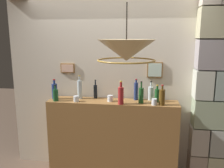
# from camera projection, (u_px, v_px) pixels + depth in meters

# --- Properties ---
(panelled_rear_partition) EXTENTS (3.15, 0.15, 2.81)m
(panelled_rear_partition) POSITION_uv_depth(u_px,v_px,m) (115.00, 73.00, 3.37)
(panelled_rear_partition) COLOR beige
(panelled_rear_partition) RESTS_ON ground
(stone_pillar) EXTENTS (0.46, 0.31, 2.73)m
(stone_pillar) POSITION_uv_depth(u_px,v_px,m) (211.00, 83.00, 3.08)
(stone_pillar) COLOR #A79889
(stone_pillar) RESTS_ON ground
(bar_shelf_unit) EXTENTS (1.79, 0.35, 1.12)m
(bar_shelf_unit) POSITION_uv_depth(u_px,v_px,m) (112.00, 139.00, 3.31)
(bar_shelf_unit) COLOR olive
(bar_shelf_unit) RESTS_ON ground
(liquor_bottle_vermouth) EXTENTS (0.07, 0.07, 0.23)m
(liquor_bottle_vermouth) POSITION_uv_depth(u_px,v_px,m) (157.00, 95.00, 3.16)
(liquor_bottle_vermouth) COLOR #184C20
(liquor_bottle_vermouth) RESTS_ON bar_shelf_unit
(liquor_bottle_amaro) EXTENTS (0.05, 0.05, 0.27)m
(liquor_bottle_amaro) POSITION_uv_depth(u_px,v_px,m) (95.00, 91.00, 3.34)
(liquor_bottle_amaro) COLOR black
(liquor_bottle_amaro) RESTS_ON bar_shelf_unit
(liquor_bottle_rye) EXTENTS (0.06, 0.06, 0.30)m
(liquor_bottle_rye) POSITION_uv_depth(u_px,v_px,m) (136.00, 91.00, 3.24)
(liquor_bottle_rye) COLOR navy
(liquor_bottle_rye) RESTS_ON bar_shelf_unit
(liquor_bottle_sherry) EXTENTS (0.08, 0.08, 0.27)m
(liquor_bottle_sherry) POSITION_uv_depth(u_px,v_px,m) (162.00, 97.00, 2.99)
(liquor_bottle_sherry) COLOR #583B14
(liquor_bottle_sherry) RESTS_ON bar_shelf_unit
(liquor_bottle_tequila) EXTENTS (0.07, 0.07, 0.23)m
(liquor_bottle_tequila) POSITION_uv_depth(u_px,v_px,m) (56.00, 95.00, 3.20)
(liquor_bottle_tequila) COLOR #194924
(liquor_bottle_tequila) RESTS_ON bar_shelf_unit
(liquor_bottle_port) EXTENTS (0.08, 0.08, 0.27)m
(liquor_bottle_port) POSITION_uv_depth(u_px,v_px,m) (151.00, 93.00, 3.24)
(liquor_bottle_port) COLOR silver
(liquor_bottle_port) RESTS_ON bar_shelf_unit
(liquor_bottle_scotch) EXTENTS (0.07, 0.07, 0.30)m
(liquor_bottle_scotch) POSITION_uv_depth(u_px,v_px,m) (141.00, 95.00, 3.08)
(liquor_bottle_scotch) COLOR #1B4B20
(liquor_bottle_scotch) RESTS_ON bar_shelf_unit
(liquor_bottle_gin) EXTENTS (0.07, 0.07, 0.34)m
(liquor_bottle_gin) POSITION_uv_depth(u_px,v_px,m) (80.00, 89.00, 3.30)
(liquor_bottle_gin) COLOR #AFC2C8
(liquor_bottle_gin) RESTS_ON bar_shelf_unit
(liquor_bottle_brandy) EXTENTS (0.07, 0.07, 0.31)m
(liquor_bottle_brandy) POSITION_uv_depth(u_px,v_px,m) (121.00, 95.00, 3.03)
(liquor_bottle_brandy) COLOR maroon
(liquor_bottle_brandy) RESTS_ON bar_shelf_unit
(liquor_bottle_mezcal) EXTENTS (0.08, 0.08, 0.29)m
(liquor_bottle_mezcal) POSITION_uv_depth(u_px,v_px,m) (55.00, 91.00, 3.29)
(liquor_bottle_mezcal) COLOR navy
(liquor_bottle_mezcal) RESTS_ON bar_shelf_unit
(glass_tumbler_rocks) EXTENTS (0.08, 0.08, 0.08)m
(glass_tumbler_rocks) POSITION_uv_depth(u_px,v_px,m) (110.00, 98.00, 3.18)
(glass_tumbler_rocks) COLOR silver
(glass_tumbler_rocks) RESTS_ON bar_shelf_unit
(glass_tumbler_highball) EXTENTS (0.07, 0.07, 0.08)m
(glass_tumbler_highball) POSITION_uv_depth(u_px,v_px,m) (76.00, 99.00, 3.17)
(glass_tumbler_highball) COLOR silver
(glass_tumbler_highball) RESTS_ON bar_shelf_unit
(glass_tumbler_shot) EXTENTS (0.07, 0.07, 0.08)m
(glass_tumbler_shot) POSITION_uv_depth(u_px,v_px,m) (154.00, 102.00, 3.01)
(glass_tumbler_shot) COLOR silver
(glass_tumbler_shot) RESTS_ON bar_shelf_unit
(pendant_lamp) EXTENTS (0.59, 0.59, 0.57)m
(pendant_lamp) POSITION_uv_depth(u_px,v_px,m) (126.00, 51.00, 2.35)
(pendant_lamp) COLOR beige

